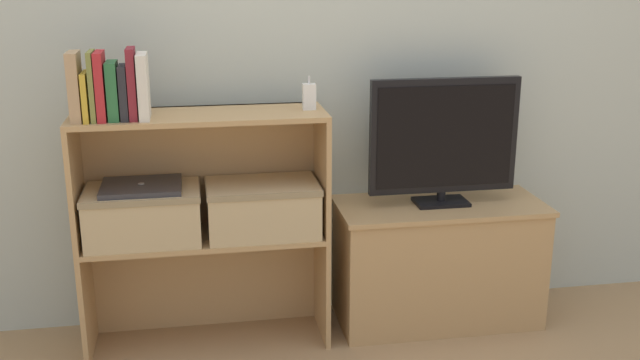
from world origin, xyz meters
TOP-DOWN VIEW (x-y plane):
  - ground_plane at (0.00, 0.00)m, footprint 16.00×16.00m
  - wall_back at (0.00, 0.41)m, footprint 10.00×0.05m
  - tv_stand at (0.52, 0.19)m, footprint 0.87×0.40m
  - tv at (0.52, 0.19)m, footprint 0.62×0.14m
  - bookshelf_lower_tier at (-0.47, 0.22)m, footprint 0.97×0.32m
  - bookshelf_upper_tier at (-0.47, 0.22)m, footprint 0.97×0.32m
  - book_tan at (-0.90, 0.10)m, footprint 0.04×0.14m
  - book_mustard at (-0.86, 0.10)m, footprint 0.02×0.14m
  - book_olive at (-0.84, 0.10)m, footprint 0.02×0.14m
  - book_crimson at (-0.81, 0.10)m, footprint 0.03×0.14m
  - book_forest at (-0.77, 0.10)m, footprint 0.04×0.12m
  - book_charcoal at (-0.73, 0.10)m, footprint 0.03×0.13m
  - book_maroon at (-0.70, 0.10)m, footprint 0.03×0.13m
  - book_ivory at (-0.66, 0.10)m, footprint 0.04×0.15m
  - baby_monitor at (-0.04, 0.16)m, footprint 0.05×0.04m
  - storage_basket_left at (-0.70, 0.15)m, footprint 0.44×0.29m
  - storage_basket_right at (-0.23, 0.15)m, footprint 0.44×0.29m
  - laptop at (-0.70, 0.15)m, footprint 0.30×0.25m

SIDE VIEW (x-z plane):
  - ground_plane at x=0.00m, z-range 0.00..0.00m
  - tv_stand at x=0.52m, z-range 0.00..0.53m
  - bookshelf_lower_tier at x=-0.47m, z-range 0.06..0.53m
  - storage_basket_left at x=-0.70m, z-range 0.48..0.68m
  - storage_basket_right at x=-0.23m, z-range 0.48..0.68m
  - laptop at x=-0.70m, z-range 0.67..0.70m
  - bookshelf_upper_tier at x=-0.47m, z-range 0.53..1.02m
  - tv at x=0.52m, z-range 0.55..1.08m
  - baby_monitor at x=-0.04m, z-range 0.94..1.07m
  - book_mustard at x=-0.86m, z-range 0.96..1.13m
  - book_charcoal at x=-0.73m, z-range 0.96..1.15m
  - book_forest at x=-0.77m, z-range 0.96..1.17m
  - book_ivory at x=-0.66m, z-range 0.96..1.20m
  - book_crimson at x=-0.81m, z-range 0.96..1.21m
  - book_tan at x=-0.90m, z-range 0.96..1.21m
  - book_olive at x=-0.84m, z-range 0.96..1.21m
  - book_maroon at x=-0.70m, z-range 0.96..1.22m
  - wall_back at x=0.00m, z-range 0.00..2.40m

